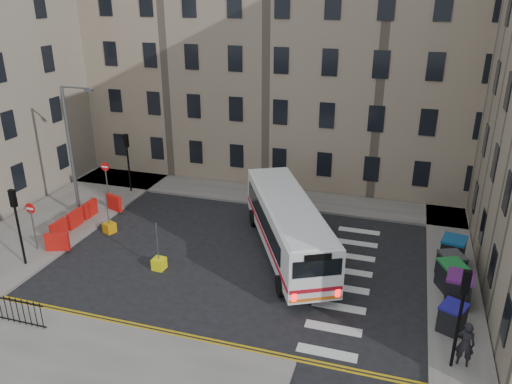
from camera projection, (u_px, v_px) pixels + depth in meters
The scene contains 22 objects.
ground at pixel (270, 263), 26.02m from camera, with size 120.00×120.00×0.00m, color black.
pavement_north at pixel (222, 191), 35.25m from camera, with size 36.00×3.20×0.15m, color slate.
pavement_east at pixel (450, 251), 27.06m from camera, with size 2.40×26.00×0.15m, color slate.
pavement_west at pixel (56, 220), 30.73m from camera, with size 6.00×22.00×0.15m, color slate.
pavement_sw at pixel (24, 361), 19.07m from camera, with size 20.00×6.00×0.15m, color slate.
terrace_north at pixel (239, 55), 38.42m from camera, with size 38.30×10.80×17.20m.
traffic_light_east at pixel (462, 305), 17.71m from camera, with size 0.28×0.22×4.10m.
traffic_light_nw at pixel (127, 154), 33.99m from camera, with size 0.28×0.22×4.10m.
traffic_light_sw at pixel (16, 216), 24.70m from camera, with size 0.28×0.22×4.10m.
streetlamp at pixel (71, 151), 29.73m from camera, with size 0.50×0.22×8.14m.
no_entry_north at pixel (106, 174), 32.66m from camera, with size 0.60×0.08×3.00m.
no_entry_south at pixel (32, 217), 26.47m from camera, with size 0.60×0.08×3.00m.
roadworks_barriers at pixel (80, 219), 29.48m from camera, with size 1.66×6.26×1.00m.
bus at pixel (287, 224), 26.43m from camera, with size 7.20×10.85×2.98m.
wheelie_bin_a at pixel (452, 317), 20.50m from camera, with size 1.30×1.37×1.19m.
wheelie_bin_b at pixel (459, 289), 22.21m from camera, with size 1.30×1.45×1.43m.
wheelie_bin_c at pixel (451, 276), 23.32m from camera, with size 1.48×1.56×1.36m.
wheelie_bin_d at pixel (451, 266), 24.16m from camera, with size 1.44×1.52×1.32m.
wheelie_bin_e at pixel (453, 251), 25.47m from camera, with size 1.39×1.52×1.44m.
pedestrian at pixel (465, 344), 18.45m from camera, with size 0.68×0.45×1.87m, color black.
bollard_yellow at pixel (110, 228), 29.24m from camera, with size 0.60×0.60×0.60m, color orange.
bollard_chevron at pixel (159, 264), 25.40m from camera, with size 0.60×0.60×0.60m, color yellow.
Camera 1 is at (6.02, -21.90, 13.25)m, focal length 35.00 mm.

